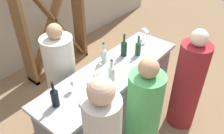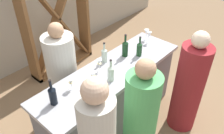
% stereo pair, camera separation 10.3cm
% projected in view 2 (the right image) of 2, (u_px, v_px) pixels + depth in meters
% --- Properties ---
extents(ground_plane, '(12.00, 12.00, 0.00)m').
position_uv_depth(ground_plane, '(112.00, 122.00, 3.40)').
color(ground_plane, '#846647').
extents(bar_counter, '(2.12, 0.63, 0.94)m').
position_uv_depth(bar_counter, '(112.00, 98.00, 3.12)').
color(bar_counter, slate).
rests_on(bar_counter, ground).
extents(wine_rack, '(1.25, 0.28, 1.99)m').
position_uv_depth(wine_rack, '(57.00, 18.00, 3.96)').
color(wine_rack, brown).
rests_on(wine_rack, ground).
extents(wine_bottle_leftmost_near_black, '(0.08, 0.08, 0.30)m').
position_uv_depth(wine_bottle_leftmost_near_black, '(53.00, 95.00, 2.33)').
color(wine_bottle_leftmost_near_black, black).
rests_on(wine_bottle_leftmost_near_black, bar_counter).
extents(wine_bottle_second_left_clear_pale, '(0.08, 0.08, 0.28)m').
position_uv_depth(wine_bottle_second_left_clear_pale, '(111.00, 73.00, 2.64)').
color(wine_bottle_second_left_clear_pale, '#B7C6B2').
rests_on(wine_bottle_second_left_clear_pale, bar_counter).
extents(wine_bottle_center_clear_pale, '(0.07, 0.07, 0.27)m').
position_uv_depth(wine_bottle_center_clear_pale, '(104.00, 55.00, 2.94)').
color(wine_bottle_center_clear_pale, '#B7C6B2').
rests_on(wine_bottle_center_clear_pale, bar_counter).
extents(wine_bottle_second_right_dark_green, '(0.08, 0.08, 0.32)m').
position_uv_depth(wine_bottle_second_right_dark_green, '(125.00, 48.00, 3.04)').
color(wine_bottle_second_right_dark_green, black).
rests_on(wine_bottle_second_right_dark_green, bar_counter).
extents(wine_bottle_rightmost_olive_green, '(0.07, 0.07, 0.28)m').
position_uv_depth(wine_bottle_rightmost_olive_green, '(139.00, 49.00, 3.06)').
color(wine_bottle_rightmost_olive_green, '#193D1E').
rests_on(wine_bottle_rightmost_olive_green, bar_counter).
extents(wine_glass_near_left, '(0.07, 0.07, 0.18)m').
position_uv_depth(wine_glass_near_left, '(93.00, 76.00, 2.56)').
color(wine_glass_near_left, white).
rests_on(wine_glass_near_left, bar_counter).
extents(wine_glass_near_center, '(0.06, 0.06, 0.17)m').
position_uv_depth(wine_glass_near_center, '(149.00, 35.00, 3.33)').
color(wine_glass_near_center, white).
rests_on(wine_glass_near_center, bar_counter).
extents(wine_glass_near_right, '(0.07, 0.07, 0.14)m').
position_uv_depth(wine_glass_near_right, '(71.00, 82.00, 2.52)').
color(wine_glass_near_right, white).
rests_on(wine_glass_near_right, bar_counter).
extents(wine_glass_far_left, '(0.06, 0.06, 0.17)m').
position_uv_depth(wine_glass_far_left, '(99.00, 63.00, 2.77)').
color(wine_glass_far_left, white).
rests_on(wine_glass_far_left, bar_counter).
extents(wine_glass_far_center, '(0.07, 0.07, 0.16)m').
position_uv_depth(wine_glass_far_center, '(147.00, 32.00, 3.41)').
color(wine_glass_far_center, white).
rests_on(wine_glass_far_center, bar_counter).
extents(water_pitcher, '(0.11, 0.11, 0.21)m').
position_uv_depth(water_pitcher, '(90.00, 87.00, 2.43)').
color(water_pitcher, silver).
rests_on(water_pitcher, bar_counter).
extents(person_left_guest, '(0.49, 0.49, 1.47)m').
position_uv_depth(person_left_guest, '(189.00, 87.00, 3.00)').
color(person_left_guest, maroon).
rests_on(person_left_guest, ground).
extents(person_center_guest, '(0.37, 0.37, 1.54)m').
position_uv_depth(person_center_guest, '(140.00, 125.00, 2.45)').
color(person_center_guest, '#4CA559').
rests_on(person_center_guest, ground).
extents(person_server_behind, '(0.46, 0.46, 1.49)m').
position_uv_depth(person_server_behind, '(63.00, 78.00, 3.15)').
color(person_server_behind, beige).
rests_on(person_server_behind, ground).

